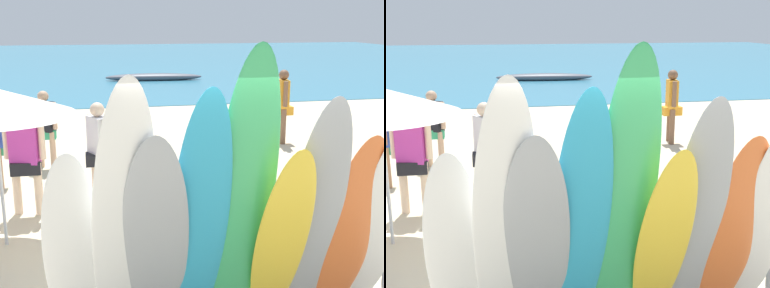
# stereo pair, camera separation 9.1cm
# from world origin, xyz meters

# --- Properties ---
(ground) EXTENTS (60.00, 60.00, 0.00)m
(ground) POSITION_xyz_m (0.00, 14.00, 0.00)
(ground) COLOR beige
(ocean_water) EXTENTS (60.00, 40.00, 0.02)m
(ocean_water) POSITION_xyz_m (0.00, 32.15, 0.01)
(ocean_water) COLOR teal
(ocean_water) RESTS_ON ground
(surfboard_rack) EXTENTS (3.62, 0.07, 0.67)m
(surfboard_rack) POSITION_xyz_m (0.00, 0.00, 0.54)
(surfboard_rack) COLOR brown
(surfboard_rack) RESTS_ON ground
(surfboard_white_0) EXTENTS (0.51, 0.61, 1.95)m
(surfboard_white_0) POSITION_xyz_m (-1.61, -0.52, 0.98)
(surfboard_white_0) COLOR white
(surfboard_white_0) RESTS_ON ground
(surfboard_white_1) EXTENTS (0.61, 0.96, 2.57)m
(surfboard_white_1) POSITION_xyz_m (-1.18, -0.71, 1.29)
(surfboard_white_1) COLOR white
(surfboard_white_1) RESTS_ON ground
(surfboard_grey_2) EXTENTS (0.64, 0.88, 2.12)m
(surfboard_grey_2) POSITION_xyz_m (-0.93, -0.66, 1.06)
(surfboard_grey_2) COLOR #999EA3
(surfboard_grey_2) RESTS_ON ground
(surfboard_teal_3) EXTENTS (0.56, 0.82, 2.46)m
(surfboard_teal_3) POSITION_xyz_m (-0.54, -0.67, 1.23)
(surfboard_teal_3) COLOR #289EC6
(surfboard_teal_3) RESTS_ON ground
(surfboard_green_4) EXTENTS (0.56, 0.81, 2.78)m
(surfboard_green_4) POSITION_xyz_m (-0.16, -0.66, 1.39)
(surfboard_green_4) COLOR #38B266
(surfboard_green_4) RESTS_ON ground
(surfboard_yellow_5) EXTENTS (0.51, 0.80, 1.95)m
(surfboard_yellow_5) POSITION_xyz_m (0.21, -0.65, 0.98)
(surfboard_yellow_5) COLOR yellow
(surfboard_yellow_5) RESTS_ON ground
(surfboard_grey_6) EXTENTS (0.57, 0.83, 2.36)m
(surfboard_grey_6) POSITION_xyz_m (0.51, -0.66, 1.18)
(surfboard_grey_6) COLOR #999EA3
(surfboard_grey_6) RESTS_ON ground
(surfboard_orange_7) EXTENTS (0.57, 0.68, 2.00)m
(surfboard_orange_7) POSITION_xyz_m (0.91, -0.59, 1.00)
(surfboard_orange_7) COLOR orange
(surfboard_orange_7) RESTS_ON ground
(surfboard_white_8) EXTENTS (0.59, 0.89, 2.26)m
(surfboard_white_8) POSITION_xyz_m (1.22, -0.63, 1.13)
(surfboard_white_8) COLOR white
(surfboard_white_8) RESTS_ON ground
(beachgoer_strolling) EXTENTS (0.62, 0.31, 1.67)m
(beachgoer_strolling) POSITION_xyz_m (-2.40, 3.04, 0.96)
(beachgoer_strolling) COLOR beige
(beachgoer_strolling) RESTS_ON ground
(beachgoer_photographing) EXTENTS (0.49, 0.39, 1.55)m
(beachgoer_photographing) POSITION_xyz_m (-2.31, 5.52, 0.89)
(beachgoer_photographing) COLOR tan
(beachgoer_photographing) RESTS_ON ground
(beachgoer_midbeach) EXTENTS (0.45, 0.65, 1.74)m
(beachgoer_midbeach) POSITION_xyz_m (3.06, 6.61, 1.01)
(beachgoer_midbeach) COLOR brown
(beachgoer_midbeach) RESTS_ON ground
(beachgoer_by_water) EXTENTS (0.43, 0.57, 1.65)m
(beachgoer_by_water) POSITION_xyz_m (-1.31, 3.34, 0.95)
(beachgoer_by_water) COLOR beige
(beachgoer_by_water) RESTS_ON ground
(distant_boat) EXTENTS (4.62, 1.12, 0.37)m
(distant_boat) POSITION_xyz_m (1.59, 19.32, 0.16)
(distant_boat) COLOR #4C515B
(distant_boat) RESTS_ON ground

